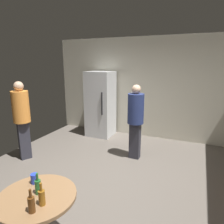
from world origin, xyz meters
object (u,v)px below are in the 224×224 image
object	(u,v)px
beer_bottle_brown	(31,204)
beer_bottle_green	(38,186)
plastic_cup_blue	(34,179)
person_in_navy_shirt	(136,116)
person_in_orange_shirt	(22,115)
refrigerator	(100,104)
foreground_table	(38,204)
beer_bottle_amber	(42,197)

from	to	relation	value
beer_bottle_brown	beer_bottle_green	world-z (taller)	same
beer_bottle_brown	plastic_cup_blue	size ratio (longest dim) A/B	2.09
beer_bottle_green	person_in_navy_shirt	bearing A→B (deg)	84.84
person_in_orange_shirt	person_in_navy_shirt	size ratio (longest dim) A/B	1.04
beer_bottle_brown	beer_bottle_green	bearing A→B (deg)	120.75
person_in_orange_shirt	person_in_navy_shirt	bearing A→B (deg)	54.82
beer_bottle_brown	person_in_navy_shirt	xyz separation A→B (m)	(0.10, 2.85, 0.12)
beer_bottle_brown	person_in_navy_shirt	bearing A→B (deg)	88.04
refrigerator	foreground_table	size ratio (longest dim) A/B	2.25
beer_bottle_amber	plastic_cup_blue	xyz separation A→B (m)	(-0.33, 0.25, -0.03)
beer_bottle_amber	person_in_orange_shirt	bearing A→B (deg)	139.91
foreground_table	person_in_navy_shirt	size ratio (longest dim) A/B	0.50
plastic_cup_blue	person_in_orange_shirt	bearing A→B (deg)	139.37
beer_bottle_amber	foreground_table	bearing A→B (deg)	149.92
beer_bottle_brown	person_in_orange_shirt	distance (m)	2.81
foreground_table	person_in_orange_shirt	distance (m)	2.59
person_in_orange_shirt	person_in_navy_shirt	world-z (taller)	person_in_orange_shirt
person_in_navy_shirt	person_in_orange_shirt	bearing A→B (deg)	-65.28
beer_bottle_amber	person_in_navy_shirt	world-z (taller)	person_in_navy_shirt
beer_bottle_amber	beer_bottle_green	world-z (taller)	same
beer_bottle_amber	person_in_navy_shirt	size ratio (longest dim) A/B	0.14
foreground_table	person_in_orange_shirt	xyz separation A→B (m)	(-1.94, 1.68, 0.35)
refrigerator	beer_bottle_amber	distance (m)	3.96
beer_bottle_amber	beer_bottle_green	distance (m)	0.20
person_in_orange_shirt	beer_bottle_brown	bearing A→B (deg)	-11.23
refrigerator	beer_bottle_green	bearing A→B (deg)	-73.20
person_in_orange_shirt	plastic_cup_blue	bearing A→B (deg)	-9.78
refrigerator	person_in_orange_shirt	bearing A→B (deg)	-112.90
foreground_table	plastic_cup_blue	size ratio (longest dim) A/B	7.27
beer_bottle_green	beer_bottle_brown	bearing A→B (deg)	-59.25
beer_bottle_brown	person_in_orange_shirt	bearing A→B (deg)	137.91
beer_bottle_amber	beer_bottle_green	xyz separation A→B (m)	(-0.16, 0.12, 0.00)
beer_bottle_green	refrigerator	bearing A→B (deg)	106.80
beer_bottle_green	foreground_table	bearing A→B (deg)	-84.25
refrigerator	beer_bottle_amber	size ratio (longest dim) A/B	7.83
beer_bottle_brown	beer_bottle_green	xyz separation A→B (m)	(-0.14, 0.23, 0.00)
beer_bottle_green	person_in_orange_shirt	xyz separation A→B (m)	(-1.94, 1.65, 0.16)
refrigerator	beer_bottle_brown	size ratio (longest dim) A/B	7.83
person_in_navy_shirt	refrigerator	bearing A→B (deg)	-126.79
foreground_table	person_in_navy_shirt	xyz separation A→B (m)	(0.23, 2.64, 0.30)
beer_bottle_green	person_in_navy_shirt	xyz separation A→B (m)	(0.24, 2.61, 0.12)
beer_bottle_brown	plastic_cup_blue	world-z (taller)	beer_bottle_brown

